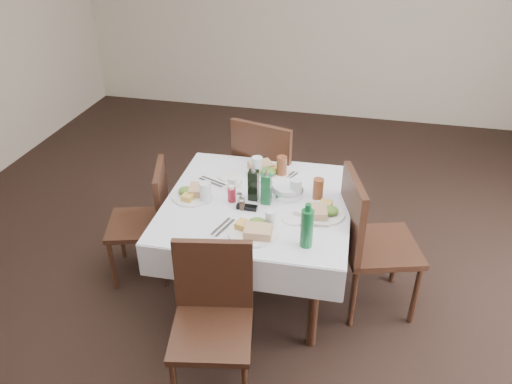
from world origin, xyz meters
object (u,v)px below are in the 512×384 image
Objects in this scene: oil_cruet_dark at (253,184)px; ketchup_bottle at (232,194)px; dining_table at (258,212)px; chair_south at (213,310)px; bread_basket at (287,190)px; water_n at (257,166)px; water_e at (296,189)px; water_w at (205,192)px; oil_cruet_green at (266,188)px; chair_east at (367,236)px; coffee_mug at (233,184)px; water_s at (271,220)px; chair_north at (268,171)px; chair_west at (149,215)px; green_bottle at (307,228)px.

ketchup_bottle is at bearing -155.65° from oil_cruet_dark.
ketchup_bottle is at bearing -165.80° from dining_table.
chair_south is 0.97m from bread_basket.
bread_basket is (0.25, -0.21, -0.04)m from water_n.
water_e is 1.01× the size of water_w.
chair_south is 6.56× the size of water_e.
water_n is at bearing 112.04° from oil_cruet_green.
chair_east is 3.82× the size of oil_cruet_dark.
water_e reaches higher than coffee_mug.
chair_south is 3.54× the size of oil_cruet_green.
bread_basket reaches higher than dining_table.
water_w is 0.17m from ketchup_bottle.
dining_table is 0.26m from coffee_mug.
water_s is 1.02× the size of coffee_mug.
chair_north is 1.03× the size of chair_east.
coffee_mug is (-0.37, -0.00, 0.00)m from bread_basket.
ketchup_bottle is at bearing -7.12° from chair_west.
chair_south is at bearing -89.84° from water_n.
green_bottle is (0.70, -0.32, 0.05)m from water_w.
ketchup_bottle reaches higher than coffee_mug.
oil_cruet_dark is at bearing -81.39° from water_n.
water_e is (-0.49, 0.06, 0.26)m from chair_east.
bread_basket is 0.56m from green_bottle.
green_bottle is at bearing -28.09° from water_s.
coffee_mug is at bearing 149.26° from dining_table.
chair_north is 0.46m from water_n.
chair_east is 8.57× the size of coffee_mug.
coffee_mug is 0.77m from green_bottle.
green_bottle is at bearing -34.00° from ketchup_bottle.
ketchup_bottle is (0.16, 0.04, -0.02)m from water_w.
chair_east is 3.90× the size of oil_cruet_green.
ketchup_bottle is (-0.08, -0.37, -0.02)m from water_n.
bread_basket is 1.84× the size of coffee_mug.
chair_south is 0.87m from oil_cruet_dark.
chair_east is 4.65× the size of bread_basket.
water_n is 0.55× the size of oil_cruet_green.
water_w is at bearing -120.91° from water_n.
ketchup_bottle is 0.65m from green_bottle.
green_bottle is at bearing -42.46° from coffee_mug.
water_e is at bearing 16.57° from water_w.
coffee_mug is at bearing 57.05° from water_w.
water_w is (-0.25, -0.41, -0.00)m from water_n.
ketchup_bottle is (-0.30, 0.24, -0.01)m from water_s.
bread_basket is at bearing 110.87° from green_bottle.
dining_table is 4.67× the size of oil_cruet_dark.
dining_table is 0.22m from ketchup_bottle.
oil_cruet_green is 0.50m from green_bottle.
oil_cruet_green is 2.27× the size of ketchup_bottle.
bread_basket is (0.50, 0.20, -0.03)m from water_w.
chair_south is 1.04× the size of chair_west.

